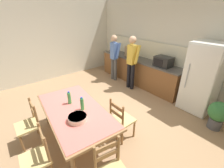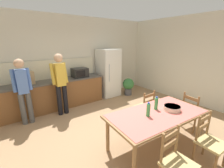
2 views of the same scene
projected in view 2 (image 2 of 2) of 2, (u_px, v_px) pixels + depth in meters
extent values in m
plane|color=#9E7A56|center=(116.00, 132.00, 3.53)|extent=(8.32, 8.32, 0.00)
cube|color=beige|center=(69.00, 60.00, 5.18)|extent=(6.52, 0.12, 2.90)
cube|color=beige|center=(193.00, 61.00, 4.99)|extent=(0.12, 5.20, 2.90)
cube|color=brown|center=(51.00, 96.00, 4.66)|extent=(3.34, 0.62, 0.86)
cube|color=#4C4742|center=(50.00, 82.00, 4.54)|extent=(3.38, 0.66, 0.04)
cube|color=#B7BCC1|center=(21.00, 86.00, 4.11)|extent=(0.52, 0.38, 0.02)
cube|color=beige|center=(46.00, 70.00, 4.69)|extent=(3.34, 0.03, 0.60)
cube|color=silver|center=(108.00, 73.00, 5.74)|extent=(0.74, 0.68, 1.79)
cube|color=silver|center=(114.00, 75.00, 5.47)|extent=(0.71, 0.02, 1.72)
cylinder|color=#A5AAB2|center=(109.00, 73.00, 5.30)|extent=(0.02, 0.02, 0.63)
cube|color=black|center=(80.00, 73.00, 5.04)|extent=(0.50, 0.38, 0.30)
cube|color=black|center=(81.00, 74.00, 4.86)|extent=(0.30, 0.01, 0.19)
cube|color=tan|center=(30.00, 78.00, 4.16)|extent=(0.24, 0.16, 0.36)
cylinder|color=olive|center=(134.00, 162.00, 2.22)|extent=(0.07, 0.07, 0.71)
cylinder|color=olive|center=(199.00, 128.00, 3.10)|extent=(0.07, 0.07, 0.71)
cylinder|color=olive|center=(108.00, 135.00, 2.86)|extent=(0.07, 0.07, 0.71)
cylinder|color=olive|center=(168.00, 113.00, 3.74)|extent=(0.07, 0.07, 0.71)
cube|color=olive|center=(157.00, 114.00, 2.87)|extent=(2.02, 1.14, 0.04)
cube|color=#D1665B|center=(157.00, 113.00, 2.87)|extent=(1.94, 1.09, 0.01)
cylinder|color=green|center=(148.00, 110.00, 2.71)|extent=(0.07, 0.07, 0.24)
cylinder|color=#2D51B2|center=(149.00, 103.00, 2.67)|extent=(0.04, 0.04, 0.03)
cylinder|color=green|center=(156.00, 104.00, 2.98)|extent=(0.07, 0.07, 0.24)
cylinder|color=#2D51B2|center=(157.00, 97.00, 2.95)|extent=(0.04, 0.04, 0.03)
cylinder|color=beige|center=(172.00, 108.00, 2.97)|extent=(0.32, 0.32, 0.09)
cylinder|color=beige|center=(172.00, 106.00, 2.96)|extent=(0.31, 0.31, 0.02)
cylinder|color=olive|center=(204.00, 122.00, 3.60)|extent=(0.04, 0.04, 0.41)
cylinder|color=olive|center=(190.00, 116.00, 3.91)|extent=(0.04, 0.04, 0.41)
cylinder|color=olive|center=(194.00, 125.00, 3.45)|extent=(0.04, 0.04, 0.41)
cylinder|color=olive|center=(181.00, 118.00, 3.76)|extent=(0.04, 0.04, 0.41)
cube|color=tan|center=(193.00, 112.00, 3.61)|extent=(0.46, 0.48, 0.04)
cylinder|color=olive|center=(198.00, 106.00, 3.32)|extent=(0.04, 0.04, 0.46)
cylinder|color=olive|center=(184.00, 101.00, 3.63)|extent=(0.04, 0.04, 0.46)
cube|color=olive|center=(191.00, 98.00, 3.44)|extent=(0.08, 0.36, 0.07)
cube|color=olive|center=(190.00, 104.00, 3.48)|extent=(0.08, 0.36, 0.07)
cylinder|color=olive|center=(142.00, 111.00, 4.15)|extent=(0.04, 0.04, 0.41)
cylinder|color=olive|center=(133.00, 115.00, 3.94)|extent=(0.04, 0.04, 0.41)
cylinder|color=olive|center=(152.00, 116.00, 3.89)|extent=(0.04, 0.04, 0.41)
cylinder|color=olive|center=(143.00, 120.00, 3.68)|extent=(0.04, 0.04, 0.41)
cube|color=tan|center=(143.00, 108.00, 3.85)|extent=(0.42, 0.40, 0.04)
cylinder|color=olive|center=(154.00, 99.00, 3.75)|extent=(0.04, 0.04, 0.46)
cylinder|color=olive|center=(144.00, 102.00, 3.55)|extent=(0.04, 0.04, 0.46)
cube|color=olive|center=(149.00, 96.00, 3.61)|extent=(0.36, 0.03, 0.07)
cube|color=olive|center=(149.00, 101.00, 3.66)|extent=(0.36, 0.03, 0.07)
cylinder|color=olive|center=(173.00, 164.00, 2.36)|extent=(0.04, 0.04, 0.41)
cube|color=tan|center=(179.00, 165.00, 2.06)|extent=(0.42, 0.40, 0.04)
cylinder|color=olive|center=(162.00, 148.00, 2.02)|extent=(0.04, 0.04, 0.46)
cylinder|color=olive|center=(177.00, 139.00, 2.23)|extent=(0.04, 0.04, 0.46)
cube|color=olive|center=(171.00, 135.00, 2.09)|extent=(0.36, 0.03, 0.07)
cube|color=olive|center=(170.00, 145.00, 2.13)|extent=(0.36, 0.03, 0.07)
cylinder|color=olive|center=(215.00, 166.00, 2.34)|extent=(0.04, 0.04, 0.41)
cylinder|color=olive|center=(194.00, 153.00, 2.61)|extent=(0.04, 0.04, 0.41)
cylinder|color=olive|center=(204.00, 145.00, 2.80)|extent=(0.04, 0.04, 0.41)
cube|color=tan|center=(212.00, 143.00, 2.51)|extent=(0.44, 0.42, 0.04)
cylinder|color=olive|center=(198.00, 129.00, 2.48)|extent=(0.04, 0.04, 0.46)
cylinder|color=olive|center=(209.00, 122.00, 2.67)|extent=(0.04, 0.04, 0.46)
cube|color=olive|center=(205.00, 119.00, 2.54)|extent=(0.36, 0.04, 0.07)
cube|color=olive|center=(203.00, 127.00, 2.58)|extent=(0.36, 0.04, 0.07)
cylinder|color=#4C4C4C|center=(23.00, 109.00, 3.78)|extent=(0.13, 0.13, 0.83)
cylinder|color=#4C4C4C|center=(30.00, 108.00, 3.87)|extent=(0.13, 0.13, 0.83)
cube|color=#5175BC|center=(22.00, 82.00, 3.63)|extent=(0.23, 0.19, 0.59)
sphere|color=tan|center=(19.00, 63.00, 3.51)|extent=(0.22, 0.22, 0.22)
cylinder|color=#5175BC|center=(13.00, 81.00, 3.58)|extent=(0.09, 0.23, 0.56)
cylinder|color=#5175BC|center=(29.00, 79.00, 3.77)|extent=(0.09, 0.23, 0.56)
cylinder|color=black|center=(59.00, 101.00, 4.28)|extent=(0.13, 0.13, 0.87)
cylinder|color=black|center=(65.00, 99.00, 4.38)|extent=(0.13, 0.13, 0.87)
cube|color=gold|center=(60.00, 75.00, 4.12)|extent=(0.25, 0.20, 0.62)
sphere|color=tan|center=(58.00, 58.00, 4.00)|extent=(0.23, 0.23, 0.23)
cylinder|color=gold|center=(53.00, 74.00, 4.07)|extent=(0.10, 0.24, 0.59)
cylinder|color=gold|center=(65.00, 73.00, 4.27)|extent=(0.10, 0.24, 0.59)
cylinder|color=#4C4C51|center=(128.00, 92.00, 5.99)|extent=(0.28, 0.28, 0.26)
sphere|color=#337038|center=(128.00, 84.00, 5.90)|extent=(0.44, 0.44, 0.44)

